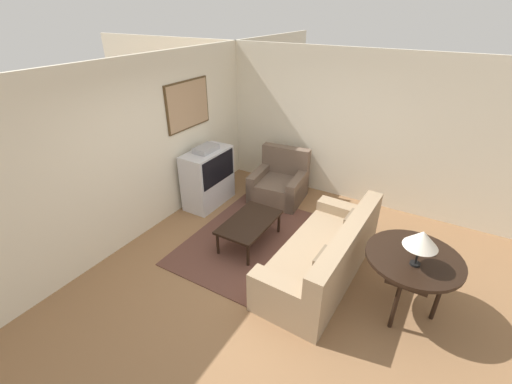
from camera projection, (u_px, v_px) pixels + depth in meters
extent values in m
plane|color=#8E6642|center=(263.00, 267.00, 4.88)|extent=(12.00, 12.00, 0.00)
cube|color=beige|center=(141.00, 151.00, 5.18)|extent=(12.00, 0.06, 2.70)
cube|color=#4C381E|center=(188.00, 105.00, 5.75)|extent=(1.03, 0.03, 0.80)
cube|color=tan|center=(189.00, 105.00, 5.74)|extent=(0.98, 0.01, 0.75)
cube|color=beige|center=(335.00, 126.00, 6.21)|extent=(0.06, 12.00, 2.70)
cube|color=brown|center=(247.00, 238.00, 5.48)|extent=(2.43, 1.60, 0.01)
cube|color=silver|center=(209.00, 191.00, 6.37)|extent=(0.97, 0.50, 0.47)
cube|color=silver|center=(207.00, 166.00, 6.12)|extent=(0.97, 0.50, 0.57)
cube|color=black|center=(219.00, 169.00, 6.01)|extent=(0.88, 0.01, 0.50)
cube|color=#9E9EA3|center=(206.00, 149.00, 5.96)|extent=(0.44, 0.27, 0.09)
cube|color=#9E8466|center=(320.00, 260.00, 4.69)|extent=(2.26, 1.00, 0.41)
cube|color=#9E8466|center=(348.00, 243.00, 4.32)|extent=(2.23, 0.30, 0.46)
cube|color=#9E8466|center=(345.00, 222.00, 5.39)|extent=(0.27, 0.92, 0.57)
cube|color=#9E8466|center=(285.00, 303.00, 3.92)|extent=(0.27, 0.92, 0.57)
cube|color=#715F49|center=(351.00, 225.00, 4.78)|extent=(0.36, 0.13, 0.34)
cube|color=#715F49|center=(322.00, 265.00, 4.04)|extent=(0.36, 0.13, 0.34)
cube|color=brown|center=(278.00, 189.00, 6.50)|extent=(1.01, 1.02, 0.41)
cube|color=brown|center=(286.00, 160.00, 6.57)|extent=(0.28, 0.94, 0.52)
cube|color=brown|center=(260.00, 182.00, 6.61)|extent=(0.92, 0.26, 0.55)
cube|color=brown|center=(298.00, 190.00, 6.33)|extent=(0.92, 0.26, 0.55)
cube|color=black|center=(250.00, 222.00, 5.20)|extent=(1.05, 0.62, 0.04)
cylinder|color=black|center=(248.00, 256.00, 4.82)|extent=(0.04, 0.04, 0.37)
cylinder|color=black|center=(279.00, 223.00, 5.54)|extent=(0.04, 0.04, 0.37)
cylinder|color=black|center=(218.00, 244.00, 5.05)|extent=(0.04, 0.04, 0.37)
cylinder|color=black|center=(251.00, 214.00, 5.77)|extent=(0.04, 0.04, 0.37)
cylinder|color=black|center=(414.00, 258.00, 3.87)|extent=(1.07, 1.07, 0.04)
cube|color=black|center=(413.00, 262.00, 3.90)|extent=(0.91, 0.43, 0.08)
cylinder|color=black|center=(396.00, 303.00, 3.80)|extent=(0.05, 0.05, 0.75)
cylinder|color=black|center=(407.00, 265.00, 4.37)|extent=(0.05, 0.05, 0.75)
cylinder|color=black|center=(439.00, 295.00, 3.91)|extent=(0.05, 0.05, 0.75)
cylinder|color=black|center=(415.00, 264.00, 3.74)|extent=(0.11, 0.11, 0.02)
cylinder|color=black|center=(419.00, 249.00, 3.64)|extent=(0.02, 0.02, 0.38)
cone|color=silver|center=(422.00, 239.00, 3.57)|extent=(0.36, 0.36, 0.19)
cube|color=black|center=(420.00, 244.00, 3.94)|extent=(0.17, 0.09, 0.16)
cylinder|color=white|center=(426.00, 243.00, 3.90)|extent=(0.08, 0.01, 0.08)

